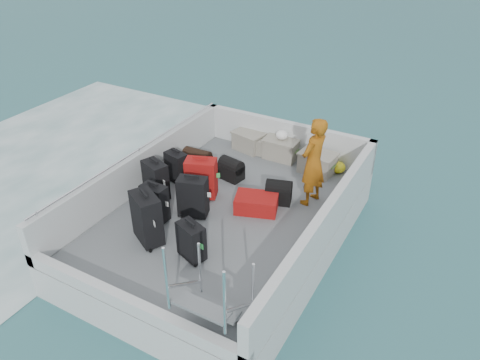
% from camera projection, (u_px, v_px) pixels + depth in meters
% --- Properties ---
extents(ground, '(160.00, 160.00, 0.00)m').
position_uv_depth(ground, '(225.00, 242.00, 8.13)').
color(ground, '#174A50').
rests_on(ground, ground).
extents(wake_foam, '(10.00, 10.00, 0.00)m').
position_uv_depth(wake_foam, '(35.00, 173.00, 10.14)').
color(wake_foam, white).
rests_on(wake_foam, ground).
extents(ferry_hull, '(3.60, 5.00, 0.60)m').
position_uv_depth(ferry_hull, '(225.00, 228.00, 7.97)').
color(ferry_hull, silver).
rests_on(ferry_hull, ground).
extents(deck, '(3.30, 4.70, 0.02)m').
position_uv_depth(deck, '(225.00, 213.00, 7.81)').
color(deck, slate).
rests_on(deck, ferry_hull).
extents(deck_fittings, '(3.60, 5.00, 0.90)m').
position_uv_depth(deck_fittings, '(233.00, 210.00, 7.23)').
color(deck_fittings, silver).
rests_on(deck_fittings, deck).
extents(suitcase_0, '(0.43, 0.26, 0.65)m').
position_uv_depth(suitcase_0, '(155.00, 203.00, 7.47)').
color(suitcase_0, black).
rests_on(suitcase_0, deck).
extents(suitcase_1, '(0.53, 0.41, 0.69)m').
position_uv_depth(suitcase_1, '(156.00, 181.00, 8.02)').
color(suitcase_1, black).
rests_on(suitcase_1, deck).
extents(suitcase_2, '(0.45, 0.33, 0.58)m').
position_uv_depth(suitcase_2, '(177.00, 167.00, 8.52)').
color(suitcase_2, black).
rests_on(suitcase_2, deck).
extents(suitcase_3, '(0.62, 0.53, 0.81)m').
position_uv_depth(suitcase_3, '(147.00, 219.00, 6.97)').
color(suitcase_3, black).
rests_on(suitcase_3, deck).
extents(suitcase_4, '(0.53, 0.41, 0.69)m').
position_uv_depth(suitcase_4, '(193.00, 197.00, 7.57)').
color(suitcase_4, black).
rests_on(suitcase_4, deck).
extents(suitcase_5, '(0.60, 0.48, 0.72)m').
position_uv_depth(suitcase_5, '(201.00, 179.00, 8.05)').
color(suitcase_5, '#A0160C').
rests_on(suitcase_5, deck).
extents(suitcase_6, '(0.48, 0.38, 0.58)m').
position_uv_depth(suitcase_6, '(191.00, 242.00, 6.69)').
color(suitcase_6, black).
rests_on(suitcase_6, deck).
extents(suitcase_8, '(0.81, 0.66, 0.28)m').
position_uv_depth(suitcase_8, '(256.00, 203.00, 7.80)').
color(suitcase_8, '#A0160C').
rests_on(suitcase_8, deck).
extents(duffel_0, '(0.54, 0.32, 0.32)m').
position_uv_depth(duffel_0, '(197.00, 161.00, 8.98)').
color(duffel_0, black).
rests_on(duffel_0, deck).
extents(duffel_1, '(0.48, 0.38, 0.32)m').
position_uv_depth(duffel_1, '(231.00, 171.00, 8.68)').
color(duffel_1, black).
rests_on(duffel_1, deck).
extents(duffel_2, '(0.51, 0.42, 0.32)m').
position_uv_depth(duffel_2, '(279.00, 194.00, 8.01)').
color(duffel_2, black).
rests_on(duffel_2, deck).
extents(crate_0, '(0.67, 0.53, 0.36)m').
position_uv_depth(crate_0, '(249.00, 142.00, 9.66)').
color(crate_0, gray).
rests_on(crate_0, deck).
extents(crate_1, '(0.52, 0.36, 0.31)m').
position_uv_depth(crate_1, '(262.00, 146.00, 9.54)').
color(crate_1, gray).
rests_on(crate_1, deck).
extents(crate_2, '(0.65, 0.45, 0.39)m').
position_uv_depth(crate_2, '(281.00, 149.00, 9.34)').
color(crate_2, gray).
rests_on(crate_2, deck).
extents(crate_3, '(0.67, 0.50, 0.38)m').
position_uv_depth(crate_3, '(317.00, 164.00, 8.85)').
color(crate_3, gray).
rests_on(crate_3, deck).
extents(yellow_bag, '(0.28, 0.26, 0.22)m').
position_uv_depth(yellow_bag, '(338.00, 167.00, 8.89)').
color(yellow_bag, yellow).
rests_on(yellow_bag, deck).
extents(white_bag, '(0.24, 0.24, 0.18)m').
position_uv_depth(white_bag, '(282.00, 136.00, 9.20)').
color(white_bag, white).
rests_on(white_bag, crate_2).
extents(passenger, '(0.49, 0.64, 1.55)m').
position_uv_depth(passenger, '(313.00, 162.00, 7.70)').
color(passenger, orange).
rests_on(passenger, deck).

